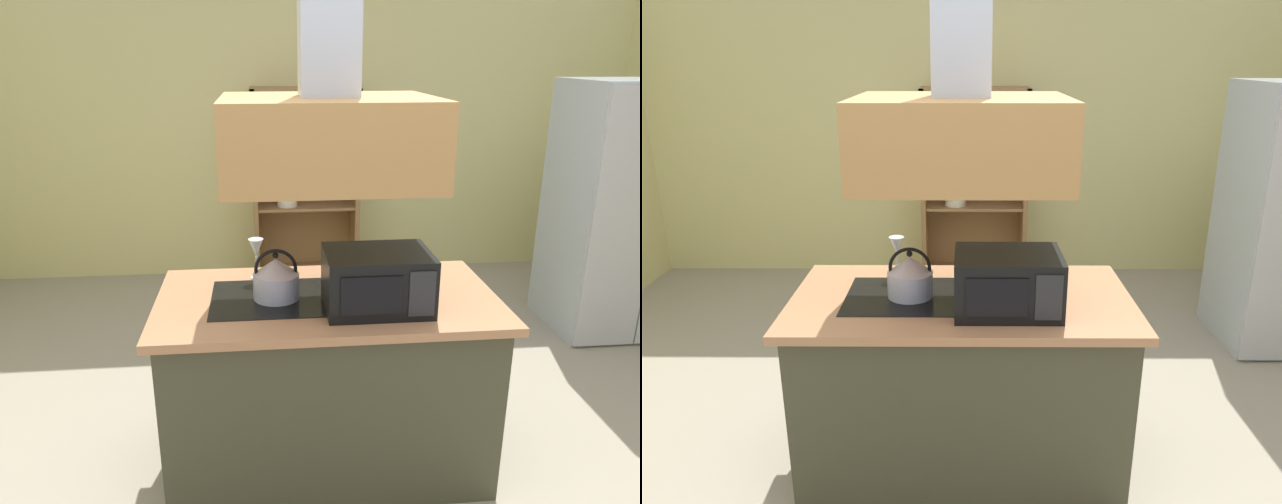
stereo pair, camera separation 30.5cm
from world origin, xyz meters
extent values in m
plane|color=gray|center=(0.00, 0.00, 0.00)|extent=(7.80, 7.80, 0.00)
cube|color=#D8D086|center=(0.00, 3.00, 1.35)|extent=(6.00, 0.12, 2.70)
cube|color=#42402B|center=(-0.11, 0.13, 0.43)|extent=(1.50, 0.77, 0.86)
cube|color=#B57B51|center=(-0.11, 0.13, 0.88)|extent=(1.58, 0.85, 0.04)
cube|color=black|center=(-0.35, 0.13, 0.90)|extent=(0.60, 0.47, 0.00)
cube|color=#B88347|center=(-0.11, 0.13, 1.62)|extent=(0.90, 0.70, 0.36)
cube|color=olive|center=(-0.46, 2.74, 0.85)|extent=(0.04, 0.40, 1.70)
cube|color=olive|center=(0.42, 2.74, 0.85)|extent=(0.04, 0.40, 1.70)
cube|color=olive|center=(-0.02, 2.74, 1.69)|extent=(0.92, 0.40, 0.03)
cube|color=olive|center=(-0.02, 2.74, 0.04)|extent=(0.92, 0.40, 0.08)
cube|color=olive|center=(-0.02, 2.93, 0.85)|extent=(0.92, 0.02, 1.70)
cube|color=olive|center=(-0.02, 2.74, 0.68)|extent=(0.84, 0.36, 0.02)
cube|color=olive|center=(-0.02, 2.74, 1.11)|extent=(0.84, 0.36, 0.02)
cylinder|color=beige|center=(-0.18, 2.69, 0.72)|extent=(0.18, 0.18, 0.05)
cylinder|color=beige|center=(-0.18, 2.69, 0.76)|extent=(0.17, 0.17, 0.05)
cylinder|color=silver|center=(0.09, 2.70, 1.18)|extent=(0.01, 0.01, 0.12)
cone|color=silver|center=(0.09, 2.70, 1.28)|extent=(0.07, 0.07, 0.08)
cylinder|color=silver|center=(0.24, 2.70, 1.18)|extent=(0.01, 0.01, 0.12)
cone|color=silver|center=(0.24, 2.70, 1.28)|extent=(0.07, 0.07, 0.08)
cylinder|color=#B0B4C5|center=(-0.35, 0.13, 0.96)|extent=(0.21, 0.21, 0.12)
cone|color=#BFB0B8|center=(-0.35, 0.13, 1.06)|extent=(0.20, 0.20, 0.07)
sphere|color=black|center=(-0.35, 0.13, 1.11)|extent=(0.03, 0.03, 0.03)
torus|color=black|center=(-0.35, 0.13, 1.04)|extent=(0.20, 0.02, 0.20)
cube|color=tan|center=(0.16, 0.35, 0.91)|extent=(0.37, 0.28, 0.02)
cube|color=black|center=(0.09, -0.01, 1.03)|extent=(0.46, 0.34, 0.26)
cube|color=black|center=(0.04, -0.19, 1.03)|extent=(0.26, 0.01, 0.17)
cube|color=#262628|center=(0.25, -0.19, 1.03)|extent=(0.11, 0.01, 0.20)
cylinder|color=silver|center=(-0.44, 0.40, 0.90)|extent=(0.06, 0.06, 0.01)
cylinder|color=silver|center=(-0.44, 0.40, 0.96)|extent=(0.01, 0.01, 0.11)
cone|color=silver|center=(-0.44, 0.40, 1.06)|extent=(0.08, 0.08, 0.09)
camera|label=1|loc=(-0.40, -2.39, 1.97)|focal=33.18mm
camera|label=2|loc=(-0.09, -2.40, 1.97)|focal=33.18mm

